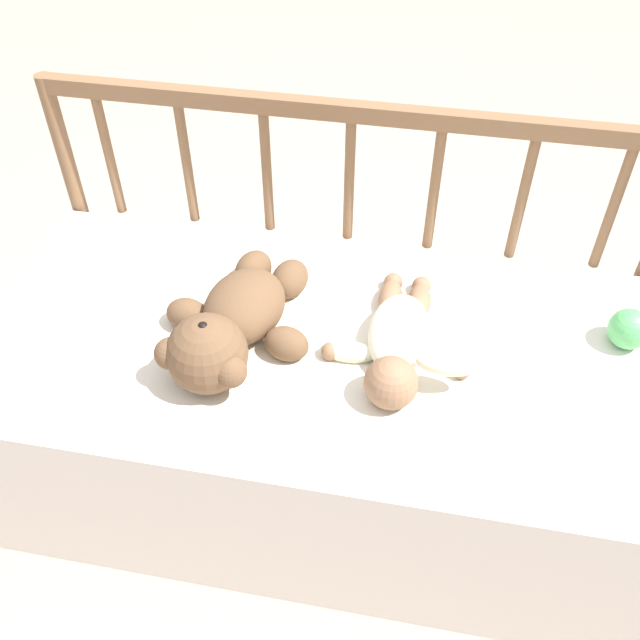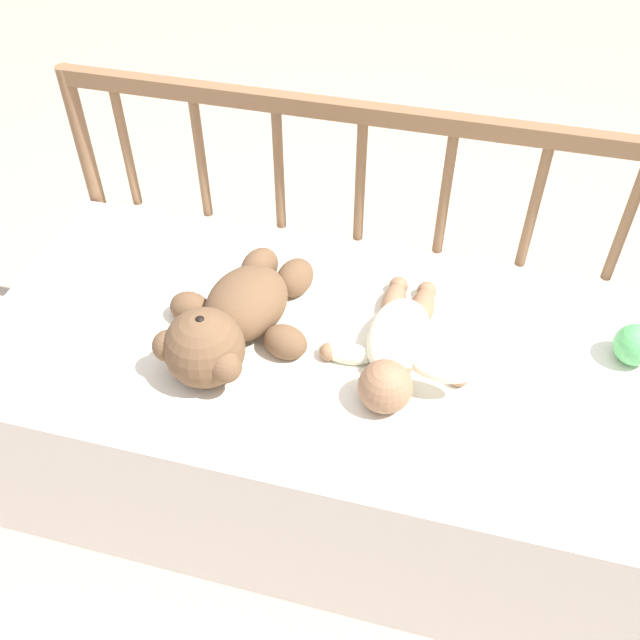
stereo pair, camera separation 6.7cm
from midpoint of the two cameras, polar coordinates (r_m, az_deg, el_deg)
The scene contains 7 objects.
ground_plane at distance 1.73m, azimuth -1.18°, elevation -11.98°, with size 12.00×12.00×0.00m, color tan.
crib_mattress at distance 1.55m, azimuth -1.30°, elevation -7.54°, with size 1.34×0.64×0.44m.
crib_rail at distance 1.57m, azimuth 1.07°, elevation 9.95°, with size 1.34×0.04×0.76m.
blanket at distance 1.40m, azimuth -1.69°, elevation -1.22°, with size 0.80×0.51×0.01m.
teddy_bear at distance 1.35m, azimuth -8.51°, elevation -0.33°, with size 0.30×0.41×0.15m.
baby at distance 1.34m, azimuth 4.82°, elevation -1.73°, with size 0.29×0.36×0.10m.
toy_ball at distance 1.46m, azimuth 22.31°, elevation -0.70°, with size 0.08×0.08×0.08m.
Camera 1 is at (0.18, -0.93, 1.44)m, focal length 40.00 mm.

